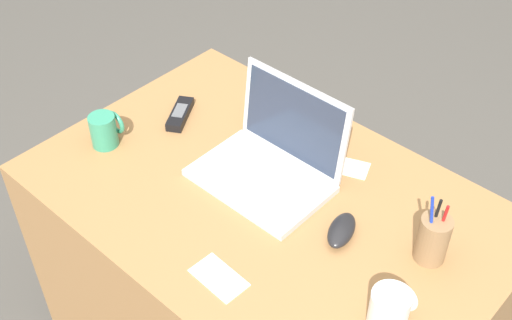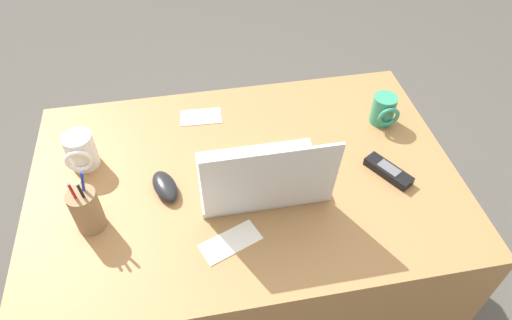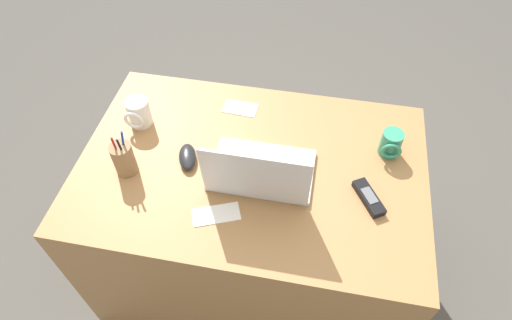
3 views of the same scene
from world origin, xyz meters
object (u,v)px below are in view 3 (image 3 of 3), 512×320
coffee_mug_white (391,144)px  cordless_phone (369,198)px  laptop (260,172)px  coffee_mug_tall (138,113)px  computer_mouse (187,157)px  pen_holder (124,159)px

coffee_mug_white → cordless_phone: (0.06, 0.21, -0.03)m
laptop → coffee_mug_white: (-0.41, -0.20, -0.00)m
coffee_mug_tall → cordless_phone: 0.84m
laptop → computer_mouse: bearing=-9.8°
computer_mouse → coffee_mug_white: coffee_mug_white is taller
computer_mouse → cordless_phone: 0.60m
coffee_mug_white → pen_holder: bearing=15.7°
coffee_mug_white → coffee_mug_tall: (0.88, 0.02, 0.01)m
laptop → pen_holder: 0.44m
computer_mouse → coffee_mug_white: (-0.66, -0.16, 0.03)m
coffee_mug_tall → cordless_phone: bearing=167.1°
coffee_mug_white → cordless_phone: size_ratio=0.65×
coffee_mug_tall → cordless_phone: coffee_mug_tall is taller
coffee_mug_white → pen_holder: 0.88m
cordless_phone → pen_holder: bearing=2.1°
laptop → cordless_phone: size_ratio=2.37×
coffee_mug_white → laptop: bearing=26.3°
laptop → cordless_phone: laptop is taller
coffee_mug_tall → pen_holder: size_ratio=0.57×
coffee_mug_tall → pen_holder: bearing=98.6°
coffee_mug_tall → cordless_phone: (-0.82, 0.19, -0.04)m
laptop → pen_holder: bearing=4.7°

